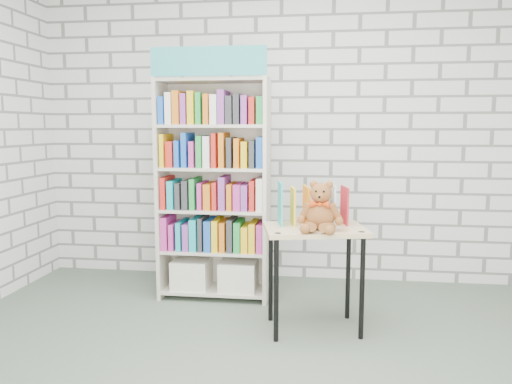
# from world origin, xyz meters

# --- Properties ---
(ground) EXTENTS (4.50, 4.50, 0.00)m
(ground) POSITION_xyz_m (0.00, 0.00, 0.00)
(ground) COLOR #4C5A4C
(ground) RESTS_ON ground
(room_shell) EXTENTS (4.52, 4.02, 2.81)m
(room_shell) POSITION_xyz_m (0.00, 0.00, 1.78)
(room_shell) COLOR silver
(room_shell) RESTS_ON ground
(bookshelf) EXTENTS (0.90, 0.35, 2.03)m
(bookshelf) POSITION_xyz_m (-0.49, 1.36, 0.93)
(bookshelf) COLOR beige
(bookshelf) RESTS_ON ground
(display_table) EXTENTS (0.76, 0.60, 0.73)m
(display_table) POSITION_xyz_m (0.34, 0.77, 0.63)
(display_table) COLOR tan
(display_table) RESTS_ON ground
(table_books) EXTENTS (0.51, 0.30, 0.28)m
(table_books) POSITION_xyz_m (0.32, 0.88, 0.88)
(table_books) COLOR #2AB6AF
(table_books) RESTS_ON display_table
(teddy_bear) EXTENTS (0.31, 0.29, 0.33)m
(teddy_bear) POSITION_xyz_m (0.38, 0.67, 0.87)
(teddy_bear) COLOR brown
(teddy_bear) RESTS_ON display_table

